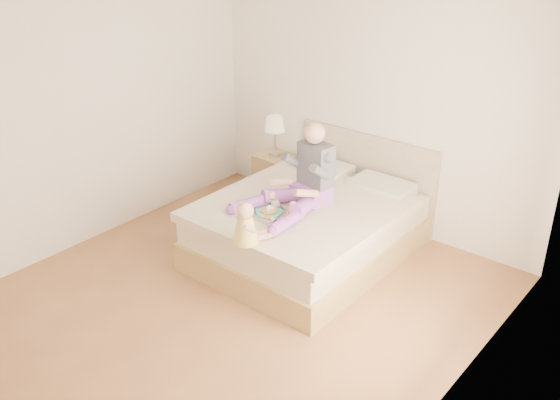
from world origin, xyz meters
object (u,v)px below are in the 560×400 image
Objects in this scene: nightstand at (276,176)px; adult at (303,182)px; tray at (275,214)px; bed at (312,224)px; baby at (246,226)px.

adult reaches higher than nightstand.
nightstand is 1.14× the size of tray.
adult is at bearing -39.05° from nightstand.
adult reaches higher than bed.
adult is at bearing 93.37° from tray.
adult is (0.00, -0.18, 0.53)m from bed.
adult is at bearing -88.69° from bed.
bed is 5.80× the size of baby.
nightstand is 1.78m from tray.
nightstand is (-1.14, 0.80, -0.05)m from bed.
baby reaches higher than tray.
baby is at bearing -85.60° from bed.
tray is at bearing -49.07° from nightstand.
tray is at bearing 131.57° from baby.
bed is 4.10× the size of nightstand.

